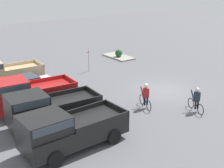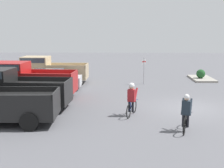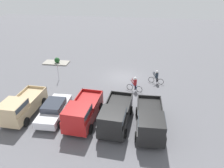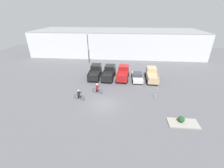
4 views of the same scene
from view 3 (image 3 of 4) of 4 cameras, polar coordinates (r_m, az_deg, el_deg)
ground_plane at (r=27.08m, az=2.88°, el=1.75°), size 80.00×80.00×0.00m
pickup_truck_0 at (r=17.81m, az=9.94°, el=-9.38°), size 2.45×5.58×2.17m
pickup_truck_1 at (r=18.14m, az=0.86°, el=-8.12°), size 2.56×5.43×2.19m
pickup_truck_2 at (r=18.63m, az=-7.77°, el=-7.18°), size 2.56×5.31×2.26m
sedan_0 at (r=20.23m, az=-14.84°, el=-6.42°), size 2.08×4.81×1.44m
pickup_truck_3 at (r=20.89m, az=-22.64°, el=-5.39°), size 2.33×5.29×2.13m
cyclist_0 at (r=23.67m, az=5.99°, el=0.07°), size 1.75×0.65×1.71m
cyclist_1 at (r=25.76m, az=11.54°, el=1.82°), size 1.75×0.65×1.64m
fire_lane_sign at (r=26.58m, az=-13.97°, el=3.47°), size 0.15×0.28×2.11m
curb_island at (r=32.35m, az=-14.34°, el=5.42°), size 3.53×1.78×0.15m
shrub at (r=31.97m, az=-14.15°, el=6.05°), size 0.75×0.75×0.75m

